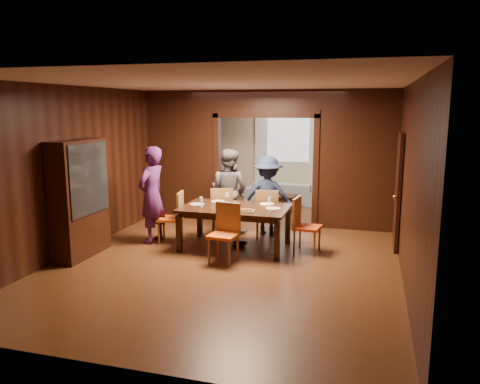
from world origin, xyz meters
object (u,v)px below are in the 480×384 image
(dining_table, at_px, (235,227))
(coffee_table, at_px, (279,203))
(person_purple, at_px, (152,195))
(sofa, at_px, (284,192))
(chair_far_l, at_px, (222,210))
(chair_far_r, at_px, (267,213))
(person_grey, at_px, (229,191))
(chair_near, at_px, (223,234))
(chair_left, at_px, (170,217))
(person_navy, at_px, (268,196))
(hutch, at_px, (80,199))
(chair_right, at_px, (307,226))

(dining_table, xyz_separation_m, coffee_table, (0.18, 3.24, -0.18))
(person_purple, xyz_separation_m, sofa, (1.74, 4.26, -0.62))
(person_purple, distance_m, coffee_table, 3.84)
(sofa, distance_m, dining_table, 4.19)
(chair_far_l, relative_size, chair_far_r, 1.00)
(person_grey, height_order, sofa, person_grey)
(dining_table, bearing_deg, chair_near, -87.06)
(person_purple, distance_m, chair_far_l, 1.48)
(sofa, relative_size, chair_near, 2.07)
(person_grey, xyz_separation_m, chair_far_r, (0.82, -0.16, -0.37))
(chair_left, relative_size, chair_far_l, 1.00)
(person_grey, relative_size, person_navy, 1.08)
(person_navy, height_order, hutch, hutch)
(chair_far_r, bearing_deg, person_purple, 12.69)
(sofa, bearing_deg, coffee_table, 96.71)
(chair_right, bearing_deg, sofa, 23.26)
(coffee_table, relative_size, chair_far_l, 0.82)
(sofa, bearing_deg, person_purple, 71.60)
(chair_left, xyz_separation_m, chair_far_l, (0.78, 0.81, 0.00))
(chair_right, height_order, chair_far_r, same)
(sofa, xyz_separation_m, chair_right, (1.17, -4.11, 0.19))
(chair_far_l, height_order, chair_near, same)
(person_purple, bearing_deg, chair_near, 75.49)
(dining_table, xyz_separation_m, chair_right, (1.30, 0.08, 0.10))
(dining_table, height_order, chair_near, chair_near)
(sofa, distance_m, chair_right, 4.28)
(person_navy, bearing_deg, dining_table, 65.43)
(person_grey, bearing_deg, sofa, -84.59)
(chair_far_r, bearing_deg, chair_far_l, -10.32)
(coffee_table, bearing_deg, dining_table, -93.17)
(dining_table, relative_size, chair_far_r, 1.98)
(chair_left, distance_m, chair_far_l, 1.12)
(chair_left, distance_m, hutch, 1.71)
(person_navy, distance_m, chair_far_r, 0.36)
(person_navy, bearing_deg, chair_left, 26.79)
(coffee_table, bearing_deg, hutch, -120.48)
(person_grey, xyz_separation_m, coffee_table, (0.61, 2.22, -0.66))
(sofa, xyz_separation_m, chair_far_r, (0.26, -3.32, 0.19))
(coffee_table, height_order, chair_right, chair_right)
(sofa, xyz_separation_m, chair_far_l, (-0.64, -3.36, 0.19))
(dining_table, xyz_separation_m, chair_far_l, (-0.51, 0.83, 0.10))
(dining_table, height_order, chair_far_r, chair_far_r)
(sofa, distance_m, coffee_table, 0.95)
(chair_near, height_order, hutch, hutch)
(person_navy, height_order, dining_table, person_navy)
(dining_table, distance_m, chair_far_l, 0.98)
(person_purple, bearing_deg, chair_far_l, 139.66)
(person_purple, distance_m, chair_left, 0.54)
(person_navy, relative_size, chair_right, 1.63)
(chair_left, bearing_deg, chair_far_l, 126.38)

